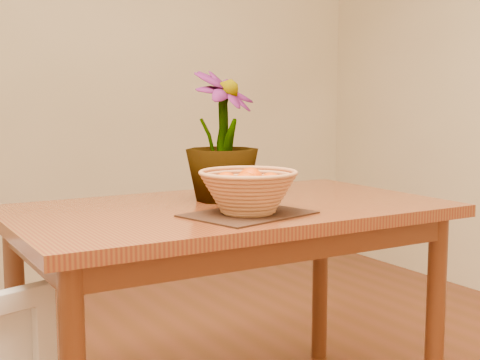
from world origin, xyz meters
TOP-DOWN VIEW (x-y plane):
  - wall_back at (0.00, 2.25)m, footprint 4.00×0.02m
  - table at (0.00, 0.30)m, footprint 1.40×0.80m
  - placemat at (-0.04, 0.12)m, footprint 0.41×0.34m
  - wicker_basket at (-0.04, 0.12)m, footprint 0.30×0.30m
  - orange_pile at (-0.04, 0.12)m, footprint 0.18×0.19m
  - potted_plant at (0.03, 0.40)m, footprint 0.34×0.34m

SIDE VIEW (x-z plane):
  - table at x=0.00m, z-range 0.29..1.04m
  - placemat at x=-0.04m, z-range 0.75..0.76m
  - wicker_basket at x=-0.04m, z-range 0.75..0.88m
  - orange_pile at x=-0.04m, z-range 0.80..0.88m
  - potted_plant at x=0.03m, z-range 0.75..1.19m
  - wall_back at x=0.00m, z-range 0.00..2.70m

